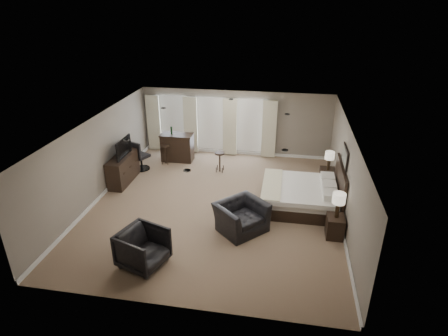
% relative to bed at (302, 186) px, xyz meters
% --- Properties ---
extents(room, '(7.60, 8.60, 2.64)m').
position_rel_bed_xyz_m(room, '(-2.58, -0.38, 0.59)').
color(room, '#7E6650').
rests_on(room, ground).
extents(window_bay, '(5.25, 0.20, 2.30)m').
position_rel_bed_xyz_m(window_bay, '(-3.58, 3.73, 0.49)').
color(window_bay, silver).
rests_on(window_bay, room).
extents(bed, '(2.24, 2.14, 1.43)m').
position_rel_bed_xyz_m(bed, '(0.00, 0.00, 0.00)').
color(bed, silver).
rests_on(bed, ground).
extents(nightstand_near, '(0.45, 0.55, 0.60)m').
position_rel_bed_xyz_m(nightstand_near, '(0.89, -1.45, -0.41)').
color(nightstand_near, black).
rests_on(nightstand_near, ground).
extents(nightstand_far, '(0.49, 0.60, 0.65)m').
position_rel_bed_xyz_m(nightstand_far, '(0.89, 1.45, -0.39)').
color(nightstand_far, black).
rests_on(nightstand_far, ground).
extents(lamp_near, '(0.34, 0.34, 0.70)m').
position_rel_bed_xyz_m(lamp_near, '(0.89, -1.45, 0.24)').
color(lamp_near, beige).
rests_on(lamp_near, nightstand_near).
extents(lamp_far, '(0.31, 0.31, 0.64)m').
position_rel_bed_xyz_m(lamp_far, '(0.89, 1.45, 0.26)').
color(lamp_far, beige).
rests_on(lamp_far, nightstand_far).
extents(wall_art, '(0.04, 0.96, 0.56)m').
position_rel_bed_xyz_m(wall_art, '(1.12, 0.00, 1.04)').
color(wall_art, slate).
rests_on(wall_art, room).
extents(dresser, '(0.53, 1.65, 0.96)m').
position_rel_bed_xyz_m(dresser, '(-6.03, 0.68, -0.24)').
color(dresser, black).
rests_on(dresser, ground).
extents(tv, '(0.63, 1.10, 0.14)m').
position_rel_bed_xyz_m(tv, '(-6.03, 0.68, 0.31)').
color(tv, black).
rests_on(tv, dresser).
extents(armchair_near, '(1.47, 1.48, 1.10)m').
position_rel_bed_xyz_m(armchair_near, '(-1.63, -1.57, -0.16)').
color(armchair_near, black).
rests_on(armchair_near, ground).
extents(armchair_far, '(1.21, 1.25, 1.03)m').
position_rel_bed_xyz_m(armchair_far, '(-3.73, -3.44, -0.20)').
color(armchair_far, black).
rests_on(armchair_far, ground).
extents(bar_counter, '(1.25, 0.65, 1.09)m').
position_rel_bed_xyz_m(bar_counter, '(-4.71, 2.79, -0.17)').
color(bar_counter, black).
rests_on(bar_counter, ground).
extents(bar_stool_left, '(0.38, 0.38, 0.76)m').
position_rel_bed_xyz_m(bar_stool_left, '(-5.08, 2.41, -0.33)').
color(bar_stool_left, black).
rests_on(bar_stool_left, ground).
extents(bar_stool_right, '(0.41, 0.41, 0.76)m').
position_rel_bed_xyz_m(bar_stool_right, '(-2.89, 2.05, -0.34)').
color(bar_stool_right, black).
rests_on(bar_stool_right, ground).
extents(desk_chair, '(0.76, 0.76, 1.13)m').
position_rel_bed_xyz_m(desk_chair, '(-5.80, 1.74, -0.15)').
color(desk_chair, black).
rests_on(desk_chair, ground).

